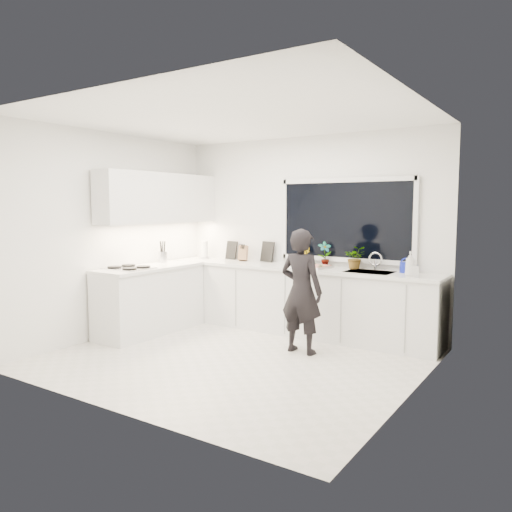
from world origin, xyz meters
The scene contains 25 objects.
floor centered at (0.00, 0.00, -0.01)m, with size 4.00×3.50×0.02m, color beige.
wall_back centered at (0.00, 1.76, 1.35)m, with size 4.00×0.02×2.70m, color white.
wall_left centered at (-2.01, 0.00, 1.35)m, with size 0.02×3.50×2.70m, color white.
wall_right centered at (2.01, 0.00, 1.35)m, with size 0.02×3.50×2.70m, color white.
ceiling centered at (0.00, 0.00, 2.71)m, with size 4.00×3.50×0.02m, color white.
window centered at (0.60, 1.73, 1.55)m, with size 1.80×0.02×1.00m, color black.
base_cabinets_back centered at (0.00, 1.45, 0.44)m, with size 3.92×0.58×0.88m, color white.
base_cabinets_left centered at (-1.67, 0.35, 0.44)m, with size 0.58×1.60×0.88m, color white.
countertop_back centered at (0.00, 1.44, 0.90)m, with size 3.94×0.62×0.04m, color silver.
countertop_left centered at (-1.67, 0.35, 0.90)m, with size 0.62×1.60×0.04m, color silver.
upper_cabinets centered at (-1.79, 0.70, 1.85)m, with size 0.34×2.10×0.70m, color white.
sink centered at (1.05, 1.45, 0.87)m, with size 0.58×0.42×0.14m, color silver.
faucet centered at (1.05, 1.65, 1.03)m, with size 0.03×0.03×0.22m, color silver.
stovetop centered at (-1.69, 0.00, 0.94)m, with size 0.56×0.48×0.03m, color black.
person centered at (0.52, 0.64, 0.74)m, with size 0.54×0.35×1.48m, color black.
pizza_tray centered at (0.26, 1.42, 0.94)m, with size 0.47×0.35×0.03m, color silver.
pizza centered at (0.26, 1.42, 0.95)m, with size 0.43×0.31×0.01m, color #B3171A.
watering_can centered at (1.45, 1.61, 0.98)m, with size 0.14×0.14×0.13m, color #111EA8.
paper_towel_roll centered at (-1.68, 1.55, 1.05)m, with size 0.11×0.11×0.26m, color silver.
knife_block centered at (-0.97, 1.59, 1.03)m, with size 0.13×0.10×0.22m, color #A0754A.
utensil_crock centered at (-1.85, 0.80, 1.00)m, with size 0.13×0.13×0.16m, color silver.
picture_frame_large centered at (-1.26, 1.69, 1.06)m, with size 0.22×0.02×0.28m, color black.
picture_frame_small centered at (-0.61, 1.69, 1.07)m, with size 0.25×0.02×0.30m, color black.
herb_plants centered at (0.58, 1.61, 1.07)m, with size 0.99×0.33×0.34m.
soap_bottles centered at (1.61, 1.30, 1.05)m, with size 0.18×0.14×0.29m.
Camera 1 is at (3.25, -4.51, 1.74)m, focal length 35.00 mm.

